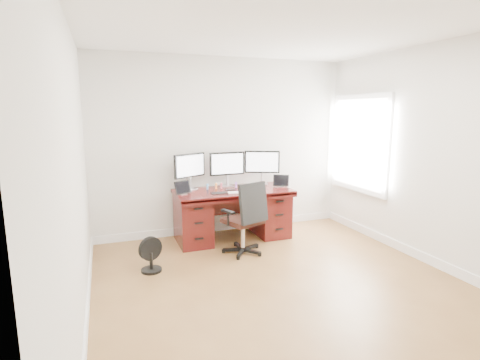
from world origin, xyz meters
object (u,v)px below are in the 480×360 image
object	(u,v)px
desk	(232,212)
floor_fan	(151,255)
monitor_center	(227,165)
keyboard	(238,192)
office_chair	(245,230)

from	to	relation	value
desk	floor_fan	size ratio (longest dim) A/B	4.02
monitor_center	keyboard	world-z (taller)	monitor_center
desk	monitor_center	world-z (taller)	monitor_center
office_chair	floor_fan	bearing A→B (deg)	166.22
desk	office_chair	size ratio (longest dim) A/B	1.72
monitor_center	keyboard	bearing A→B (deg)	-92.41
desk	keyboard	distance (m)	0.43
office_chair	monitor_center	bearing A→B (deg)	66.57
office_chair	monitor_center	xyz separation A→B (m)	(0.05, 0.89, 0.76)
floor_fan	office_chair	bearing A→B (deg)	-17.41
floor_fan	keyboard	xyz separation A→B (m)	(1.30, 0.55, 0.55)
desk	floor_fan	xyz separation A→B (m)	(-1.30, -0.80, -0.20)
keyboard	floor_fan	bearing A→B (deg)	-147.15
floor_fan	desk	bearing A→B (deg)	7.47
keyboard	monitor_center	bearing A→B (deg)	99.57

